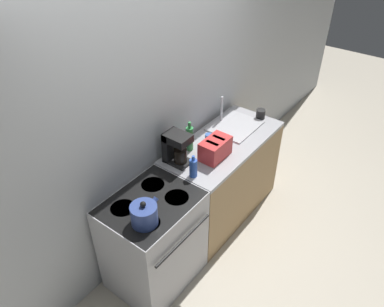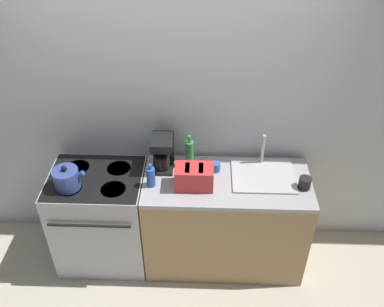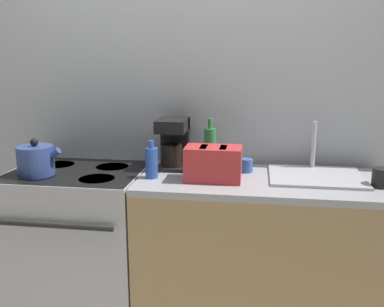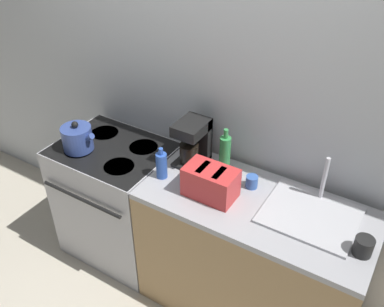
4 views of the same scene
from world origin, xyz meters
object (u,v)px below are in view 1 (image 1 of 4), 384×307
(coffee_maker, at_px, (176,147))
(bottle_green, at_px, (190,138))
(toaster, at_px, (215,149))
(bottle_blue, at_px, (193,168))
(kettle, at_px, (144,214))
(cup_blue, at_px, (209,138))
(stove, at_px, (154,240))
(cup_black, at_px, (261,114))

(coffee_maker, xyz_separation_m, bottle_green, (0.21, 0.01, -0.03))
(toaster, relative_size, bottle_blue, 1.43)
(toaster, bearing_deg, kettle, -177.16)
(bottle_blue, relative_size, cup_blue, 2.72)
(toaster, bearing_deg, bottle_blue, -178.96)
(stove, relative_size, cup_black, 9.37)
(kettle, xyz_separation_m, cup_black, (1.81, 0.05, -0.03))
(toaster, distance_m, cup_black, 0.84)
(stove, bearing_deg, toaster, -4.69)
(bottle_green, bearing_deg, coffee_maker, -176.71)
(toaster, height_order, bottle_green, bottle_green)
(bottle_green, bearing_deg, cup_black, -15.54)
(kettle, height_order, cup_black, kettle)
(bottle_blue, distance_m, bottle_green, 0.39)
(kettle, relative_size, toaster, 0.85)
(bottle_green, bearing_deg, cup_blue, -16.43)
(kettle, height_order, coffee_maker, coffee_maker)
(stove, distance_m, bottle_green, 0.95)
(kettle, height_order, bottle_blue, same)
(kettle, relative_size, bottle_green, 0.85)
(stove, bearing_deg, bottle_blue, -8.77)
(cup_black, bearing_deg, stove, 177.89)
(stove, distance_m, cup_black, 1.70)
(coffee_maker, relative_size, bottle_blue, 1.40)
(toaster, relative_size, bottle_green, 1.01)
(stove, relative_size, coffee_maker, 3.15)
(bottle_blue, bearing_deg, cup_black, 0.52)
(stove, relative_size, bottle_green, 3.13)
(bottle_green, distance_m, cup_blue, 0.24)
(stove, height_order, bottle_green, bottle_green)
(kettle, xyz_separation_m, bottle_blue, (0.64, 0.04, 0.00))
(stove, bearing_deg, cup_black, -2.11)
(cup_black, bearing_deg, kettle, -178.33)
(toaster, xyz_separation_m, bottle_blue, (-0.33, -0.01, -0.00))
(bottle_green, height_order, cup_black, bottle_green)
(kettle, bearing_deg, cup_black, 1.67)
(cup_blue, distance_m, cup_black, 0.70)
(cup_blue, bearing_deg, bottle_green, 163.57)
(toaster, relative_size, cup_blue, 3.89)
(stove, xyz_separation_m, cup_blue, (0.96, 0.12, 0.48))
(cup_black, bearing_deg, cup_blue, 164.74)
(bottle_green, bearing_deg, stove, -165.89)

